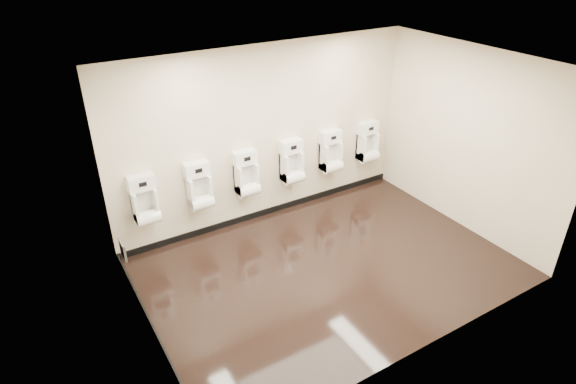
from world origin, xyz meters
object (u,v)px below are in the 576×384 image
urinal_1 (199,189)px  urinal_2 (247,177)px  urinal_0 (145,203)px  access_panel (123,250)px  urinal_4 (331,154)px  urinal_5 (368,145)px  urinal_3 (292,165)px

urinal_1 → urinal_2: same height
urinal_1 → urinal_0: bearing=180.0°
access_panel → urinal_4: bearing=6.6°
urinal_5 → access_panel: bearing=-174.5°
urinal_0 → urinal_5: same height
access_panel → urinal_0: 0.73m
urinal_2 → urinal_5: same height
urinal_0 → urinal_4: (3.17, 0.00, 0.00)m
access_panel → urinal_3: size_ratio=0.35×
urinal_2 → urinal_5: 2.39m
urinal_0 → urinal_3: (2.40, 0.00, 0.00)m
access_panel → urinal_0: (0.47, 0.42, 0.36)m
access_panel → urinal_4: size_ratio=0.35×
urinal_0 → urinal_4: same height
urinal_1 → urinal_4: 2.37m
urinal_0 → urinal_2: same height
urinal_0 → urinal_2: (1.58, 0.00, 0.00)m
access_panel → urinal_2: bearing=11.7°
urinal_5 → urinal_1: bearing=180.0°
urinal_2 → urinal_3: (0.82, 0.00, 0.00)m
urinal_1 → urinal_5: same height
urinal_0 → urinal_5: bearing=0.0°
urinal_0 → urinal_1: (0.80, 0.00, 0.00)m
urinal_1 → urinal_2: 0.77m
urinal_2 → urinal_4: 1.59m
urinal_3 → access_panel: bearing=-171.6°
urinal_0 → urinal_4: bearing=0.0°
urinal_4 → urinal_5: bearing=0.0°
urinal_3 → urinal_4: size_ratio=1.00×
urinal_2 → urinal_4: same height
urinal_2 → urinal_5: bearing=0.0°
urinal_0 → urinal_3: 2.40m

